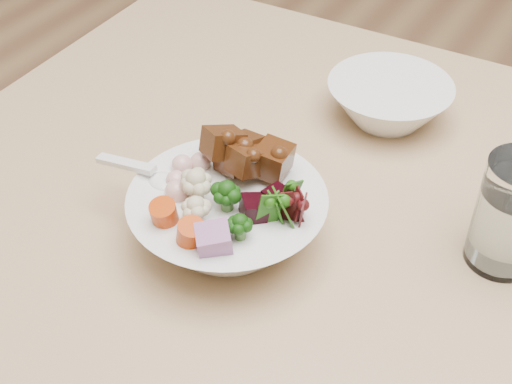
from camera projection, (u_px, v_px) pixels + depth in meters
food_bowl at (230, 215)px, 0.71m from camera, size 0.20×0.20×0.11m
soup_spoon at (155, 178)px, 0.72m from camera, size 0.10×0.03×0.02m
water_glass at (511, 218)px, 0.68m from camera, size 0.07×0.07×0.12m
side_bowl at (389, 102)px, 0.88m from camera, size 0.15×0.15×0.05m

